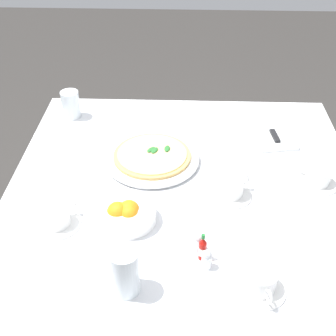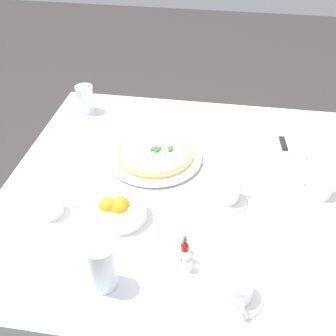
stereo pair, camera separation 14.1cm
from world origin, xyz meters
The scene contains 16 objects.
ground_plane centered at (0.00, 0.00, 0.00)m, with size 8.00×8.00×0.00m, color #33302D.
dining_table centered at (0.00, 0.00, 0.60)m, with size 1.08×1.08×0.73m.
pizza_plate centered at (0.12, 0.11, 0.74)m, with size 0.31×0.31×0.02m.
pizza centered at (0.12, 0.11, 0.75)m, with size 0.25×0.25×0.02m.
coffee_cup_far_right centered at (-0.04, -0.14, 0.76)m, with size 0.13×0.13×0.07m.
coffee_cup_center_back centered at (0.03, -0.40, 0.75)m, with size 0.13×0.13×0.06m.
coffee_cup_near_left centered at (-0.18, 0.35, 0.75)m, with size 0.13×0.13×0.06m.
coffee_cup_far_left centered at (-0.38, -0.18, 0.75)m, with size 0.13×0.13×0.06m.
water_glass_near_right centered at (0.40, 0.43, 0.77)m, with size 0.07×0.07×0.10m.
water_glass_right_edge centered at (-0.39, 0.14, 0.78)m, with size 0.07×0.07×0.13m.
napkin_folded centered at (0.30, -0.30, 0.74)m, with size 0.24×0.17×0.02m.
dinner_knife centered at (0.30, -0.30, 0.75)m, with size 0.20×0.04×0.01m.
citrus_bowl centered at (-0.16, 0.16, 0.76)m, with size 0.15×0.15×0.07m.
hot_sauce_bottle centered at (-0.29, -0.05, 0.76)m, with size 0.02×0.02×0.08m.
salt_shaker centered at (-0.26, -0.04, 0.75)m, with size 0.03×0.03×0.06m.
pepper_shaker centered at (-0.32, -0.06, 0.75)m, with size 0.03×0.03×0.06m.
Camera 1 is at (-1.07, 0.01, 1.60)m, focal length 47.99 mm.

